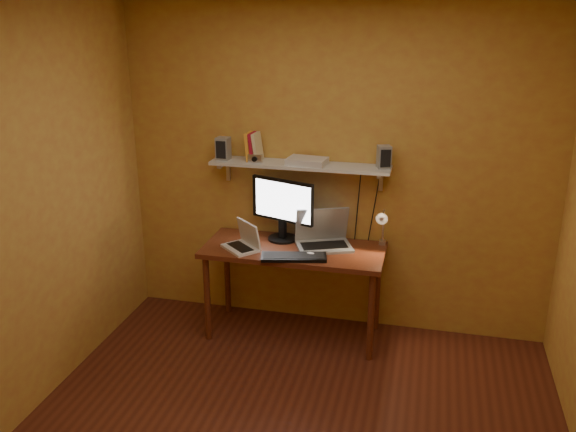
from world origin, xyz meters
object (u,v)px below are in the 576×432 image
(keyboard, at_px, (294,257))
(desk_lamp, at_px, (382,224))
(desk, at_px, (294,258))
(wall_shelf, at_px, (300,165))
(netbook, at_px, (244,241))
(speaker_left, at_px, (223,148))
(router, at_px, (307,161))
(monitor, at_px, (282,206))
(speaker_right, at_px, (384,157))
(shelf_camera, at_px, (255,159))
(mouse, at_px, (311,255))
(laptop, at_px, (323,236))

(keyboard, distance_m, desk_lamp, 0.72)
(desk, distance_m, desk_lamp, 0.73)
(wall_shelf, xyz_separation_m, netbook, (-0.37, -0.30, -0.55))
(speaker_left, relative_size, router, 0.60)
(netbook, distance_m, keyboard, 0.44)
(desk, relative_size, monitor, 2.64)
(monitor, height_order, netbook, monitor)
(desk, relative_size, router, 4.74)
(wall_shelf, height_order, keyboard, wall_shelf)
(speaker_right, bearing_deg, shelf_camera, 164.78)
(mouse, bearing_deg, keyboard, -136.56)
(speaker_right, bearing_deg, monitor, 164.60)
(monitor, height_order, speaker_right, speaker_right)
(monitor, height_order, speaker_left, speaker_left)
(wall_shelf, xyz_separation_m, mouse, (0.16, -0.34, -0.59))
(keyboard, xyz_separation_m, speaker_left, (-0.66, 0.39, 0.70))
(netbook, relative_size, mouse, 3.83)
(desk_lamp, distance_m, shelf_camera, 1.10)
(desk, height_order, laptop, laptop)
(laptop, height_order, netbook, laptop)
(keyboard, xyz_separation_m, router, (0.01, 0.39, 0.64))
(router, bearing_deg, desk, -108.62)
(desk, height_order, wall_shelf, wall_shelf)
(speaker_right, bearing_deg, speaker_left, 161.86)
(netbook, relative_size, desk_lamp, 0.92)
(laptop, distance_m, mouse, 0.25)
(netbook, xyz_separation_m, speaker_left, (-0.24, 0.28, 0.66))
(monitor, bearing_deg, keyboard, -44.85)
(desk, relative_size, speaker_right, 8.26)
(desk_lamp, height_order, shelf_camera, shelf_camera)
(desk, distance_m, speaker_right, 1.04)
(monitor, relative_size, speaker_right, 3.13)
(keyboard, height_order, mouse, mouse)
(netbook, bearing_deg, desk_lamp, 54.20)
(monitor, height_order, keyboard, monitor)
(wall_shelf, bearing_deg, speaker_right, 0.98)
(keyboard, relative_size, router, 1.63)
(desk, height_order, desk_lamp, desk_lamp)
(monitor, height_order, shelf_camera, shelf_camera)
(desk, bearing_deg, desk_lamp, 10.81)
(desk_lamp, relative_size, speaker_right, 2.21)
(desk_lamp, height_order, speaker_right, speaker_right)
(wall_shelf, height_order, netbook, wall_shelf)
(keyboard, distance_m, speaker_left, 1.04)
(wall_shelf, bearing_deg, shelf_camera, -169.63)
(monitor, relative_size, speaker_left, 3.00)
(router, bearing_deg, wall_shelf, 166.88)
(desk_lamp, height_order, speaker_left, speaker_left)
(netbook, distance_m, router, 0.78)
(desk, distance_m, speaker_left, 1.02)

